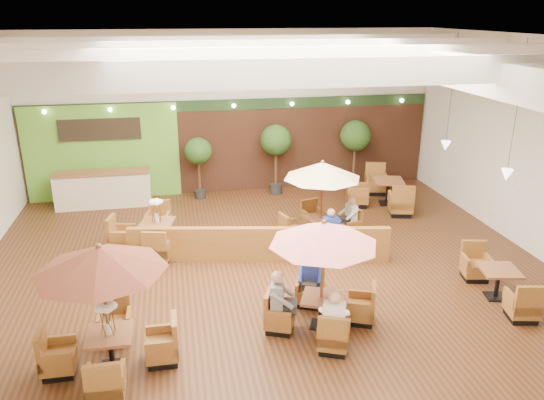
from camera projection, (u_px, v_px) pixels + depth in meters
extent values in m
plane|color=#381E0F|center=(264.00, 263.00, 13.48)|extent=(14.00, 14.00, 0.00)
cube|color=silver|center=(233.00, 113.00, 18.10)|extent=(14.00, 0.04, 5.50)
cube|color=silver|center=(343.00, 275.00, 7.01)|extent=(14.00, 0.04, 5.50)
cube|color=silver|center=(528.00, 145.00, 13.80)|extent=(0.04, 12.00, 5.50)
cube|color=white|center=(263.00, 37.00, 11.63)|extent=(14.00, 12.00, 0.04)
cube|color=brown|center=(234.00, 146.00, 18.43)|extent=(13.90, 0.10, 3.20)
cube|color=#1E3819|center=(233.00, 105.00, 17.94)|extent=(13.90, 0.12, 0.35)
cube|color=#61A630|center=(103.00, 153.00, 17.59)|extent=(5.00, 0.08, 3.20)
cube|color=black|center=(100.00, 130.00, 17.25)|extent=(2.60, 0.08, 0.70)
cube|color=white|center=(410.00, 60.00, 12.44)|extent=(0.60, 11.00, 0.60)
cube|color=white|center=(309.00, 73.00, 8.05)|extent=(13.60, 0.12, 0.45)
cube|color=white|center=(274.00, 58.00, 10.54)|extent=(13.60, 0.12, 0.45)
cube|color=white|center=(254.00, 50.00, 12.95)|extent=(13.60, 0.12, 0.45)
cube|color=white|center=(239.00, 43.00, 15.44)|extent=(13.60, 0.12, 0.45)
cylinder|color=black|center=(517.00, 109.00, 12.28)|extent=(0.01, 0.01, 3.20)
cone|color=white|center=(507.00, 175.00, 12.82)|extent=(0.28, 0.28, 0.28)
cylinder|color=black|center=(452.00, 91.00, 15.05)|extent=(0.01, 0.01, 3.20)
cone|color=white|center=(446.00, 146.00, 15.59)|extent=(0.28, 0.28, 0.28)
sphere|color=#FFEAC6|center=(44.00, 112.00, 16.65)|extent=(0.14, 0.14, 0.14)
sphere|color=#FFEAC6|center=(110.00, 110.00, 17.01)|extent=(0.14, 0.14, 0.14)
sphere|color=#FFEAC6|center=(173.00, 108.00, 17.37)|extent=(0.14, 0.14, 0.14)
sphere|color=#FFEAC6|center=(234.00, 106.00, 17.72)|extent=(0.14, 0.14, 0.14)
sphere|color=#FFEAC6|center=(292.00, 104.00, 18.08)|extent=(0.14, 0.14, 0.14)
sphere|color=#FFEAC6|center=(348.00, 102.00, 18.44)|extent=(0.14, 0.14, 0.14)
sphere|color=#FFEAC6|center=(402.00, 100.00, 18.79)|extent=(0.14, 0.14, 0.14)
cube|color=beige|center=(104.00, 190.00, 17.22)|extent=(3.00, 0.70, 1.10)
cube|color=brown|center=(102.00, 172.00, 17.02)|extent=(3.00, 0.75, 0.06)
cube|color=brown|center=(259.00, 244.00, 13.43)|extent=(6.54, 1.40, 0.92)
cube|color=brown|center=(109.00, 335.00, 9.30)|extent=(0.80, 0.80, 0.06)
cylinder|color=black|center=(111.00, 351.00, 9.41)|extent=(0.09, 0.09, 0.62)
cube|color=black|center=(113.00, 366.00, 9.52)|extent=(0.42, 0.42, 0.04)
cube|color=brown|center=(106.00, 387.00, 8.61)|extent=(0.58, 0.58, 0.30)
cube|color=brown|center=(103.00, 382.00, 8.29)|extent=(0.58, 0.10, 0.66)
cube|color=brown|center=(88.00, 379.00, 8.50)|extent=(0.08, 0.51, 0.26)
cube|color=brown|center=(123.00, 375.00, 8.59)|extent=(0.08, 0.51, 0.26)
cube|color=black|center=(108.00, 398.00, 8.68)|extent=(0.52, 0.52, 0.13)
cube|color=brown|center=(116.00, 326.00, 10.25)|extent=(0.58, 0.58, 0.30)
cube|color=brown|center=(115.00, 307.00, 10.38)|extent=(0.58, 0.10, 0.66)
cube|color=brown|center=(129.00, 317.00, 10.24)|extent=(0.08, 0.51, 0.26)
cube|color=brown|center=(100.00, 320.00, 10.14)|extent=(0.08, 0.51, 0.26)
cube|color=black|center=(117.00, 336.00, 10.32)|extent=(0.52, 0.52, 0.13)
cube|color=brown|center=(59.00, 360.00, 9.27)|extent=(0.58, 0.58, 0.30)
cube|color=brown|center=(71.00, 345.00, 9.22)|extent=(0.10, 0.58, 0.66)
cube|color=brown|center=(60.00, 342.00, 9.46)|extent=(0.51, 0.08, 0.26)
cube|color=brown|center=(54.00, 360.00, 8.96)|extent=(0.51, 0.08, 0.26)
cube|color=black|center=(61.00, 370.00, 9.34)|extent=(0.52, 0.52, 0.13)
cube|color=brown|center=(162.00, 348.00, 9.59)|extent=(0.58, 0.58, 0.30)
cube|color=brown|center=(147.00, 337.00, 9.45)|extent=(0.10, 0.58, 0.66)
cube|color=brown|center=(161.00, 348.00, 9.27)|extent=(0.51, 0.08, 0.26)
cube|color=brown|center=(162.00, 331.00, 9.78)|extent=(0.51, 0.08, 0.26)
cube|color=black|center=(163.00, 358.00, 9.66)|extent=(0.52, 0.52, 0.13)
cylinder|color=brown|center=(106.00, 311.00, 9.13)|extent=(0.06, 0.06, 2.34)
cone|color=#552619|center=(100.00, 259.00, 8.80)|extent=(2.25, 2.25, 0.45)
sphere|color=brown|center=(98.00, 246.00, 8.72)|extent=(0.10, 0.10, 0.10)
cylinder|color=silver|center=(108.00, 328.00, 9.25)|extent=(0.10, 0.10, 0.22)
cube|color=brown|center=(321.00, 298.00, 10.56)|extent=(0.99, 0.99, 0.05)
cylinder|color=black|center=(321.00, 312.00, 10.67)|extent=(0.09, 0.09, 0.59)
cube|color=black|center=(320.00, 325.00, 10.77)|extent=(0.52, 0.52, 0.04)
cube|color=brown|center=(333.00, 338.00, 9.91)|extent=(0.72, 0.72, 0.29)
cube|color=brown|center=(342.00, 332.00, 9.64)|extent=(0.54, 0.29, 0.62)
cube|color=brown|center=(320.00, 328.00, 9.90)|extent=(0.25, 0.48, 0.25)
cube|color=brown|center=(348.00, 332.00, 9.80)|extent=(0.25, 0.48, 0.25)
cube|color=black|center=(333.00, 347.00, 9.98)|extent=(0.64, 0.64, 0.12)
cube|color=brown|center=(310.00, 294.00, 11.47)|extent=(0.72, 0.72, 0.29)
cube|color=brown|center=(304.00, 278.00, 11.57)|extent=(0.54, 0.29, 0.62)
cube|color=brown|center=(322.00, 287.00, 11.36)|extent=(0.25, 0.48, 0.25)
cube|color=brown|center=(298.00, 285.00, 11.46)|extent=(0.25, 0.48, 0.25)
cube|color=black|center=(310.00, 302.00, 11.54)|extent=(0.64, 0.64, 0.12)
cube|color=brown|center=(280.00, 319.00, 10.54)|extent=(0.72, 0.72, 0.29)
cube|color=brown|center=(289.00, 304.00, 10.57)|extent=(0.29, 0.54, 0.62)
cube|color=brown|center=(282.00, 304.00, 10.72)|extent=(0.48, 0.25, 0.25)
cube|color=brown|center=(277.00, 318.00, 10.24)|extent=(0.48, 0.25, 0.25)
cube|color=black|center=(280.00, 327.00, 10.61)|extent=(0.64, 0.64, 0.12)
cube|color=brown|center=(361.00, 310.00, 10.84)|extent=(0.72, 0.72, 0.29)
cube|color=brown|center=(353.00, 302.00, 10.63)|extent=(0.29, 0.54, 0.62)
cube|color=brown|center=(361.00, 309.00, 10.54)|extent=(0.48, 0.25, 0.25)
cube|color=brown|center=(362.00, 296.00, 11.02)|extent=(0.48, 0.25, 0.25)
cube|color=black|center=(360.00, 319.00, 10.91)|extent=(0.64, 0.64, 0.12)
cylinder|color=brown|center=(322.00, 277.00, 10.41)|extent=(0.06, 0.06, 2.23)
cone|color=#C6655F|center=(324.00, 233.00, 10.09)|extent=(2.14, 2.14, 0.45)
sphere|color=brown|center=(324.00, 222.00, 10.01)|extent=(0.10, 0.10, 0.10)
cube|color=brown|center=(321.00, 218.00, 14.64)|extent=(0.92, 0.92, 0.05)
cylinder|color=black|center=(320.00, 229.00, 14.75)|extent=(0.09, 0.09, 0.58)
cube|color=black|center=(320.00, 239.00, 14.85)|extent=(0.48, 0.48, 0.04)
cube|color=brown|center=(329.00, 243.00, 13.99)|extent=(0.67, 0.67, 0.28)
cube|color=brown|center=(330.00, 237.00, 13.69)|extent=(0.55, 0.23, 0.62)
cube|color=brown|center=(321.00, 238.00, 13.83)|extent=(0.19, 0.49, 0.25)
cube|color=brown|center=(338.00, 235.00, 14.04)|extent=(0.19, 0.49, 0.25)
cube|color=black|center=(329.00, 250.00, 14.06)|extent=(0.59, 0.59, 0.12)
cube|color=brown|center=(313.00, 220.00, 15.54)|extent=(0.67, 0.67, 0.28)
cube|color=brown|center=(313.00, 209.00, 15.67)|extent=(0.55, 0.23, 0.62)
cube|color=brown|center=(320.00, 213.00, 15.59)|extent=(0.19, 0.49, 0.25)
cube|color=brown|center=(305.00, 215.00, 15.38)|extent=(0.19, 0.49, 0.25)
cube|color=black|center=(312.00, 226.00, 15.61)|extent=(0.59, 0.59, 0.12)
cube|color=brown|center=(291.00, 233.00, 14.62)|extent=(0.67, 0.67, 0.28)
cube|color=brown|center=(300.00, 224.00, 14.52)|extent=(0.23, 0.55, 0.62)
cube|color=brown|center=(287.00, 224.00, 14.78)|extent=(0.49, 0.19, 0.25)
cube|color=brown|center=(296.00, 230.00, 14.34)|extent=(0.49, 0.19, 0.25)
cube|color=black|center=(291.00, 240.00, 14.69)|extent=(0.59, 0.59, 0.12)
cube|color=brown|center=(349.00, 228.00, 14.92)|extent=(0.67, 0.67, 0.28)
cube|color=brown|center=(341.00, 220.00, 14.84)|extent=(0.23, 0.55, 0.62)
cube|color=brown|center=(354.00, 226.00, 14.64)|extent=(0.49, 0.19, 0.25)
cube|color=brown|center=(344.00, 220.00, 15.07)|extent=(0.49, 0.19, 0.25)
cube|color=black|center=(349.00, 235.00, 14.99)|extent=(0.59, 0.59, 0.12)
cylinder|color=brown|center=(321.00, 202.00, 14.49)|extent=(0.06, 0.06, 2.20)
cone|color=beige|center=(322.00, 170.00, 14.18)|extent=(2.11, 2.11, 0.45)
sphere|color=brown|center=(323.00, 162.00, 14.10)|extent=(0.10, 0.10, 0.10)
cube|color=brown|center=(157.00, 223.00, 14.13)|extent=(1.01, 1.01, 0.06)
cylinder|color=black|center=(158.00, 235.00, 14.24)|extent=(0.10, 0.10, 0.66)
cube|color=black|center=(159.00, 246.00, 14.36)|extent=(0.54, 0.54, 0.04)
cube|color=brown|center=(158.00, 252.00, 13.39)|extent=(0.74, 0.74, 0.32)
cube|color=brown|center=(159.00, 245.00, 13.07)|extent=(0.62, 0.23, 0.70)
cube|color=brown|center=(146.00, 244.00, 13.33)|extent=(0.20, 0.55, 0.28)
cube|color=brown|center=(169.00, 245.00, 13.32)|extent=(0.20, 0.55, 0.28)
cube|color=black|center=(158.00, 260.00, 13.47)|extent=(0.66, 0.66, 0.14)
cube|color=brown|center=(158.00, 224.00, 15.14)|extent=(0.74, 0.74, 0.32)
cube|color=brown|center=(156.00, 211.00, 15.27)|extent=(0.62, 0.23, 0.70)
cube|color=brown|center=(168.00, 218.00, 15.07)|extent=(0.20, 0.55, 0.28)
cube|color=brown|center=(148.00, 217.00, 15.08)|extent=(0.20, 0.55, 0.28)
cube|color=black|center=(159.00, 231.00, 15.22)|extent=(0.66, 0.66, 0.14)
cube|color=brown|center=(122.00, 240.00, 14.10)|extent=(0.74, 0.74, 0.32)
cube|color=brown|center=(131.00, 228.00, 14.10)|extent=(0.23, 0.62, 0.70)
cube|color=brown|center=(124.00, 229.00, 14.30)|extent=(0.55, 0.20, 0.28)
cube|color=brown|center=(118.00, 237.00, 13.76)|extent=(0.55, 0.20, 0.28)
cube|color=black|center=(123.00, 248.00, 14.18)|extent=(0.66, 0.66, 0.14)
cylinder|color=silver|center=(157.00, 218.00, 14.08)|extent=(0.10, 0.10, 0.22)
cube|color=brown|center=(499.00, 270.00, 11.62)|extent=(0.95, 0.95, 0.06)
cylinder|color=black|center=(497.00, 284.00, 11.73)|extent=(0.09, 0.09, 0.62)
cube|color=black|center=(495.00, 297.00, 11.84)|extent=(0.50, 0.50, 0.04)
cube|color=brown|center=(522.00, 307.00, 10.93)|extent=(0.69, 0.69, 0.30)
cube|color=brown|center=(534.00, 301.00, 10.62)|extent=(0.59, 0.21, 0.66)
cube|color=brown|center=(510.00, 299.00, 10.87)|extent=(0.18, 0.52, 0.26)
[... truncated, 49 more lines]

